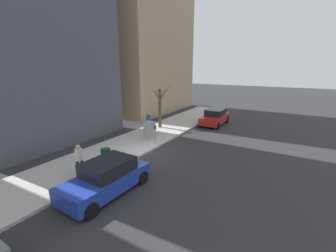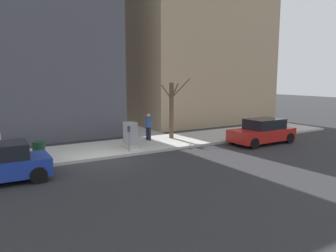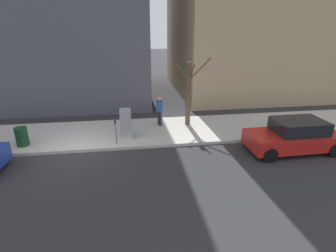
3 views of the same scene
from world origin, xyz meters
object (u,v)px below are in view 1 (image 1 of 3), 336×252
parked_car_red (215,117)px  utility_box (149,131)px  office_block_center (17,9)px  parking_meter (155,132)px  office_tower_left (129,15)px  pedestrian_midblock (79,158)px  parked_car_blue (107,178)px  pedestrian_near_meter (149,121)px  trash_bin (106,156)px  bare_tree (160,107)px

parked_car_red → utility_box: size_ratio=2.95×
utility_box → office_block_center: bearing=20.2°
parked_car_red → parking_meter: bearing=77.9°
parked_car_red → office_tower_left: bearing=-13.3°
pedestrian_midblock → office_tower_left: 22.84m
parked_car_red → parked_car_blue: bearing=89.5°
utility_box → pedestrian_midblock: size_ratio=0.86×
parked_car_red → pedestrian_near_meter: size_ratio=2.54×
office_tower_left → trash_bin: bearing=124.8°
bare_tree → trash_bin: (-1.69, 8.39, -1.43)m
pedestrian_midblock → office_tower_left: bearing=-143.9°
trash_bin → pedestrian_near_meter: size_ratio=0.54×
utility_box → office_tower_left: office_tower_left is taller
pedestrian_midblock → office_block_center: office_block_center is taller
utility_box → parking_meter: bearing=150.9°
pedestrian_midblock → parked_car_blue: bearing=86.1°
trash_bin → office_tower_left: office_tower_left is taller
office_tower_left → office_block_center: (-1.01, 13.97, -2.07)m
pedestrian_midblock → office_block_center: (9.63, -3.17, 8.65)m
bare_tree → trash_bin: 8.68m
trash_bin → pedestrian_near_meter: 7.03m
pedestrian_midblock → office_tower_left: (10.63, -17.14, 10.72)m
trash_bin → bare_tree: bearing=-78.6°
parked_car_red → office_block_center: bearing=42.5°
utility_box → office_tower_left: 18.37m
parked_car_blue → utility_box: size_ratio=2.97×
bare_tree → office_block_center: (8.02, 6.93, 7.71)m
bare_tree → pedestrian_midblock: (-1.61, 10.11, -0.95)m
parking_meter → utility_box: bearing=-29.1°
parked_car_blue → utility_box: 7.37m
parking_meter → pedestrian_near_meter: (2.27, -2.36, 0.11)m
parked_car_red → parking_meter: (1.64, 8.17, 0.24)m
parking_meter → office_tower_left: (11.16, -11.02, 10.83)m
pedestrian_near_meter → parked_car_blue: bearing=-78.4°
trash_bin → office_block_center: 13.41m
parked_car_blue → bare_tree: 11.19m
parked_car_red → bare_tree: (3.77, 4.19, 1.30)m
parked_car_blue → parked_car_red: bearing=-88.1°
trash_bin → office_tower_left: bearing=-55.2°
pedestrian_near_meter → office_tower_left: bearing=123.2°
bare_tree → parking_meter: bearing=118.2°
parked_car_blue → parking_meter: parked_car_blue is taller
trash_bin → parking_meter: bearing=-95.8°
parked_car_red → office_tower_left: (12.80, -2.85, 11.07)m
parked_car_blue → parking_meter: (1.70, -6.44, 0.24)m
parking_meter → bare_tree: bare_tree is taller
parked_car_red → bare_tree: 5.78m
pedestrian_near_meter → office_block_center: office_block_center is taller
parking_meter → bare_tree: size_ratio=0.35×
bare_tree → parked_car_red: bearing=-132.0°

